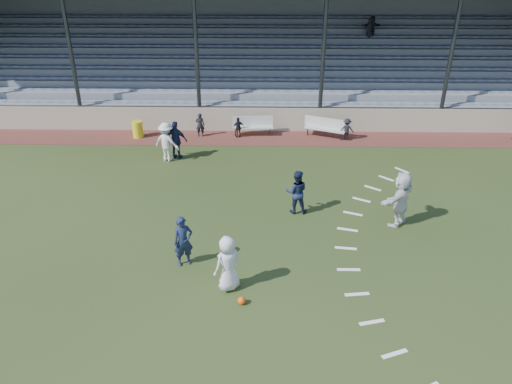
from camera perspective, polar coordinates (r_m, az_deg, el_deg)
ground at (r=15.27m, az=-0.19°, el=-8.75°), size 90.00×90.00×0.00m
cinder_track at (r=24.49m, az=0.37°, el=6.17°), size 34.00×2.00×0.02m
retaining_wall at (r=25.26m, az=0.41°, el=8.30°), size 34.00×0.18×1.20m
bench_left at (r=24.67m, az=-0.38°, el=7.76°), size 2.02×0.55×0.95m
bench_right at (r=24.67m, az=7.85°, el=7.50°), size 2.00×1.18×0.95m
trash_bin at (r=25.15m, az=-13.37°, el=7.00°), size 0.50×0.50×0.81m
football at (r=13.96m, az=-1.65°, el=-12.30°), size 0.22×0.22×0.22m
player_white_lead at (r=14.07m, az=-3.23°, el=-8.15°), size 0.99×0.94×1.70m
player_navy_lead at (r=15.17m, az=-8.31°, el=-5.60°), size 0.71×0.60×1.64m
player_navy_mid at (r=17.77m, az=4.66°, el=0.01°), size 0.80×0.63×1.63m
player_white_wing at (r=22.12m, az=-10.18°, el=5.65°), size 1.28×0.99×1.74m
player_navy_wing at (r=22.28m, az=-9.11°, el=5.87°), size 1.07×0.61×1.72m
player_white_back at (r=17.63m, az=16.21°, el=-0.75°), size 1.66×1.74×1.97m
sub_left_near at (r=24.66m, az=-6.41°, el=7.64°), size 0.44×0.29×1.18m
sub_left_far at (r=24.42m, az=-2.02°, el=7.38°), size 0.64×0.44×1.01m
sub_right at (r=24.49m, az=10.33°, el=7.07°), size 0.74×0.49×1.07m
grandstand at (r=29.32m, az=0.55°, el=14.37°), size 34.60×9.00×6.61m
penalty_arc at (r=15.74m, az=15.17°, el=-8.61°), size 3.89×14.63×0.01m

